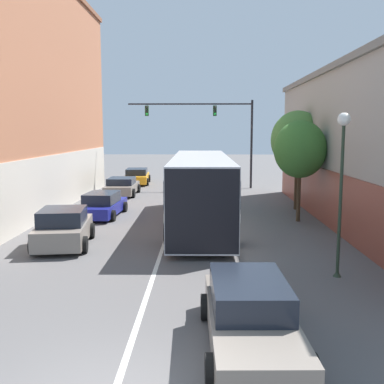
% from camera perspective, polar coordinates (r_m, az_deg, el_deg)
% --- Properties ---
extents(lane_center_line, '(0.14, 44.59, 0.01)m').
position_cam_1_polar(lane_center_line, '(23.49, -2.44, -3.22)').
color(lane_center_line, silver).
rests_on(lane_center_line, ground_plane).
extents(building_left_brick, '(6.88, 22.34, 13.22)m').
position_cam_1_polar(building_left_brick, '(27.89, -23.13, 11.76)').
color(building_left_brick, '#A86647').
rests_on(building_left_brick, ground_plane).
extents(bus, '(3.02, 12.81, 3.28)m').
position_cam_1_polar(bus, '(21.47, 1.13, 0.73)').
color(bus, '#B7B7BC').
rests_on(bus, ground_plane).
extents(hatchback_foreground, '(2.06, 4.70, 1.39)m').
position_cam_1_polar(hatchback_foreground, '(9.73, 7.34, -15.37)').
color(hatchback_foreground, slate).
rests_on(hatchback_foreground, ground_plane).
extents(parked_car_left_near, '(2.17, 4.24, 1.24)m').
position_cam_1_polar(parked_car_left_near, '(31.89, -8.88, 0.69)').
color(parked_car_left_near, slate).
rests_on(parked_car_left_near, ground_plane).
extents(parked_car_left_mid, '(2.43, 4.01, 1.50)m').
position_cam_1_polar(parked_car_left_mid, '(18.26, -15.98, -4.45)').
color(parked_car_left_mid, slate).
rests_on(parked_car_left_mid, ground_plane).
extents(parked_car_left_far, '(2.10, 4.39, 1.28)m').
position_cam_1_polar(parked_car_left_far, '(24.13, -11.26, -1.62)').
color(parked_car_left_far, navy).
rests_on(parked_car_left_far, ground_plane).
extents(parked_car_left_distant, '(2.34, 4.81, 1.32)m').
position_cam_1_polar(parked_car_left_distant, '(38.55, -7.00, 1.98)').
color(parked_car_left_distant, orange).
rests_on(parked_car_left_distant, ground_plane).
extents(traffic_signal_gantry, '(9.70, 0.36, 6.85)m').
position_cam_1_polar(traffic_signal_gantry, '(35.32, 2.90, 8.64)').
color(traffic_signal_gantry, black).
rests_on(traffic_signal_gantry, ground_plane).
extents(street_lamp, '(0.39, 0.39, 5.01)m').
position_cam_1_polar(street_lamp, '(14.19, 18.49, 2.68)').
color(street_lamp, '#233323').
rests_on(street_lamp, ground_plane).
extents(street_tree_near, '(2.56, 2.30, 4.99)m').
position_cam_1_polar(street_tree_near, '(22.65, 13.56, 5.26)').
color(street_tree_near, '#3D2D1E').
rests_on(street_tree_near, ground_plane).
extents(street_tree_far, '(2.99, 2.69, 5.62)m').
position_cam_1_polar(street_tree_far, '(26.16, 13.24, 6.43)').
color(street_tree_far, '#3D2D1E').
rests_on(street_tree_far, ground_plane).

